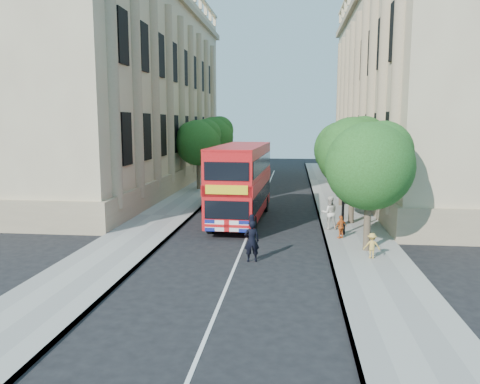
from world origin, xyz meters
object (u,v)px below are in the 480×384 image
(box_van, at_px, (220,187))
(woman_pedestrian, at_px, (329,213))
(police_constable, at_px, (252,241))
(double_decker_bus, at_px, (241,180))
(lamp_post, at_px, (344,190))

(box_van, distance_m, woman_pedestrian, 10.43)
(box_van, relative_size, police_constable, 2.72)
(double_decker_bus, height_order, box_van, double_decker_bus)
(police_constable, height_order, woman_pedestrian, woman_pedestrian)
(lamp_post, xyz_separation_m, double_decker_bus, (-5.76, 3.32, 0.01))
(lamp_post, relative_size, woman_pedestrian, 2.79)
(lamp_post, xyz_separation_m, woman_pedestrian, (-0.60, 1.15, -1.47))
(police_constable, bearing_deg, woman_pedestrian, -135.11)
(lamp_post, relative_size, double_decker_bus, 0.52)
(box_van, bearing_deg, double_decker_bus, -71.39)
(double_decker_bus, distance_m, police_constable, 8.59)
(double_decker_bus, bearing_deg, box_van, 114.31)
(lamp_post, relative_size, box_van, 1.04)
(double_decker_bus, distance_m, woman_pedestrian, 5.78)
(double_decker_bus, xyz_separation_m, police_constable, (1.39, -8.32, -1.60))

